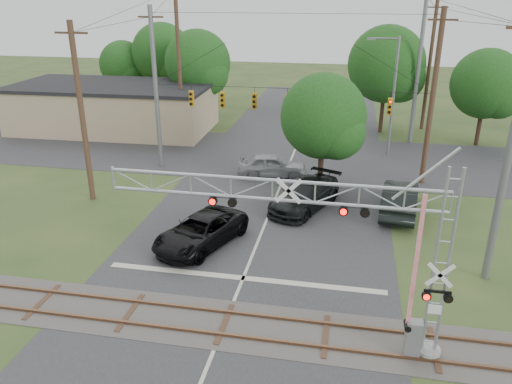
% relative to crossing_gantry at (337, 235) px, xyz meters
% --- Properties ---
extents(ground, '(160.00, 160.00, 0.00)m').
position_rel_crossing_gantry_xyz_m(ground, '(-4.18, -1.64, -4.56)').
color(ground, '#2D4520').
rests_on(ground, ground).
extents(road_main, '(14.00, 90.00, 0.02)m').
position_rel_crossing_gantry_xyz_m(road_main, '(-4.18, 8.36, -4.55)').
color(road_main, '#2C2C2F').
rests_on(road_main, ground).
extents(road_cross, '(90.00, 12.00, 0.02)m').
position_rel_crossing_gantry_xyz_m(road_cross, '(-4.18, 22.36, -4.55)').
color(road_cross, '#2C2C2F').
rests_on(road_cross, ground).
extents(railroad_track, '(90.00, 3.20, 0.17)m').
position_rel_crossing_gantry_xyz_m(railroad_track, '(-4.18, 0.36, -4.53)').
color(railroad_track, '#4D4742').
rests_on(railroad_track, ground).
extents(crossing_gantry, '(12.16, 0.93, 7.25)m').
position_rel_crossing_gantry_xyz_m(crossing_gantry, '(0.00, 0.00, 0.00)').
color(crossing_gantry, gray).
rests_on(crossing_gantry, ground).
extents(traffic_signal_span, '(19.34, 0.36, 11.50)m').
position_rel_crossing_gantry_xyz_m(traffic_signal_span, '(-3.30, 18.36, 1.08)').
color(traffic_signal_span, slate).
rests_on(traffic_signal_span, ground).
extents(pickup_black, '(4.55, 6.28, 1.59)m').
position_rel_crossing_gantry_xyz_m(pickup_black, '(-7.04, 6.67, -3.77)').
color(pickup_black, black).
rests_on(pickup_black, ground).
extents(car_dark, '(4.55, 6.41, 1.72)m').
position_rel_crossing_gantry_xyz_m(car_dark, '(-2.20, 12.49, -3.70)').
color(car_dark, black).
rests_on(car_dark, ground).
extents(sedan_silver, '(5.03, 2.56, 1.64)m').
position_rel_crossing_gantry_xyz_m(sedan_silver, '(-5.08, 17.70, -3.74)').
color(sedan_silver, gray).
rests_on(sedan_silver, ground).
extents(suv_dark, '(2.62, 5.81, 1.85)m').
position_rel_crossing_gantry_xyz_m(suv_dark, '(3.38, 12.85, -3.64)').
color(suv_dark, black).
rests_on(suv_dark, ground).
extents(commercial_building, '(18.64, 9.85, 4.30)m').
position_rel_crossing_gantry_xyz_m(commercial_building, '(-21.87, 27.80, -2.40)').
color(commercial_building, tan).
rests_on(commercial_building, ground).
extents(streetlight, '(2.46, 0.26, 9.23)m').
position_rel_crossing_gantry_xyz_m(streetlight, '(3.16, 24.56, 0.60)').
color(streetlight, slate).
rests_on(streetlight, ground).
extents(utility_poles, '(24.63, 27.79, 13.10)m').
position_rel_crossing_gantry_xyz_m(utility_poles, '(-2.21, 21.59, 1.57)').
color(utility_poles, '#473321').
rests_on(utility_poles, ground).
extents(treeline, '(52.88, 28.09, 9.69)m').
position_rel_crossing_gantry_xyz_m(treeline, '(-4.53, 31.45, 1.03)').
color(treeline, '#352118').
rests_on(treeline, ground).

